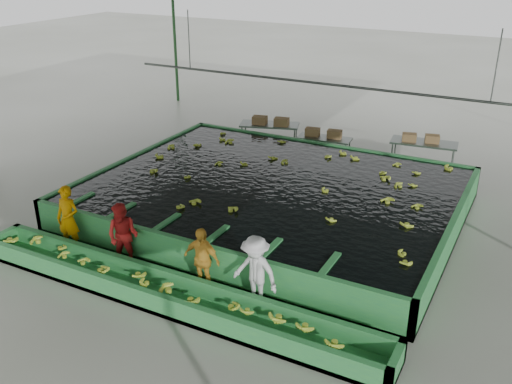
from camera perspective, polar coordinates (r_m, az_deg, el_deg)
The scene contains 21 objects.
ground at distance 15.15m, azimuth -0.88°, elevation -4.14°, with size 80.00×80.00×0.00m, color gray.
shed_roof at distance 13.57m, azimuth -1.02°, elevation 14.90°, with size 20.00×22.00×0.04m, color gray.
shed_posts at distance 14.16m, azimuth -0.95°, elevation 4.85°, with size 20.00×22.00×5.00m, color #255329, non-canonical shape.
flotation_tank at distance 16.15m, azimuth 1.66°, elevation -0.54°, with size 10.00×8.00×0.90m, color #2C7F3D, non-canonical shape.
tank_water at distance 15.99m, azimuth 1.67°, elevation 0.77°, with size 9.70×7.70×0.00m, color black.
sorting_trough at distance 12.43m, azimuth -8.99°, elevation -9.90°, with size 10.00×1.00×0.50m, color #2C7F3D, non-canonical shape.
cableway_rail at distance 18.41m, azimuth 6.67°, elevation 10.72°, with size 0.08×0.08×14.00m, color #59605B.
rail_hanger_left at distance 20.53m, azimuth -6.72°, elevation 14.88°, with size 0.04×0.04×2.00m, color #59605B.
rail_hanger_right at distance 17.09m, azimuth 22.92°, elevation 11.50°, with size 0.04×0.04×2.00m, color #59605B.
worker_a at distance 14.74m, azimuth -18.26°, elevation -2.56°, with size 0.62×0.41×1.70m, color #BA7804.
worker_b at distance 13.67m, azimuth -13.15°, elevation -4.28°, with size 0.78×0.61×1.60m, color red.
worker_c at distance 12.50m, azimuth -5.46°, elevation -6.73°, with size 0.89×0.37×1.51m, color gold.
worker_d at distance 11.89m, azimuth -0.07°, elevation -8.01°, with size 1.05×0.61×1.63m, color silver.
packing_table_left at distance 21.24m, azimuth 1.35°, elevation 5.58°, with size 2.14×0.86×0.97m, color #59605B, non-canonical shape.
packing_table_mid at distance 20.25m, azimuth 6.81°, elevation 4.31°, with size 1.85×0.74×0.84m, color #59605B, non-canonical shape.
packing_table_right at distance 20.04m, azimuth 16.31°, elevation 3.50°, with size 2.16×0.86×0.98m, color #59605B, non-canonical shape.
box_stack_left at distance 20.98m, azimuth 1.47°, elevation 6.74°, with size 1.34×0.37×0.29m, color brown, non-canonical shape.
box_stack_mid at distance 20.19m, azimuth 6.74°, elevation 5.51°, with size 1.27×0.35×0.27m, color brown, non-canonical shape.
box_stack_right at distance 19.86m, azimuth 16.11°, elevation 4.86°, with size 1.20×0.33×0.26m, color brown, non-canonical shape.
floating_bananas at distance 16.66m, azimuth 2.89°, elevation 1.71°, with size 9.08×6.19×0.12m, color #9CB32B, non-canonical shape.
trough_bananas at distance 12.34m, azimuth -9.04°, elevation -9.32°, with size 9.33×0.62×0.12m, color #9CB32B, non-canonical shape.
Camera 1 is at (6.47, -11.76, 7.04)m, focal length 40.00 mm.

